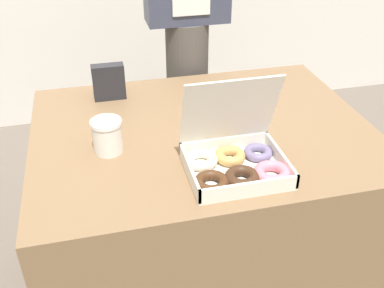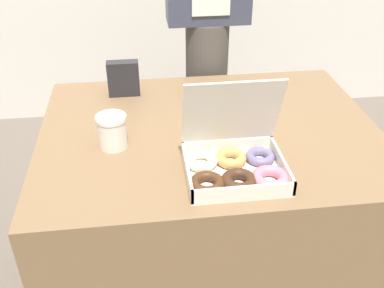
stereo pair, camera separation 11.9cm
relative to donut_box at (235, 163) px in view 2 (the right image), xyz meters
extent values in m
plane|color=#665B51|center=(-0.03, 0.26, -0.76)|extent=(14.00, 14.00, 0.00)
cube|color=brown|center=(-0.03, 0.26, -0.40)|extent=(1.14, 0.87, 0.73)
cube|color=white|center=(0.00, -0.01, -0.04)|extent=(0.28, 0.24, 0.01)
cube|color=white|center=(-0.14, -0.01, -0.01)|extent=(0.01, 0.24, 0.04)
cube|color=white|center=(0.14, -0.01, -0.01)|extent=(0.01, 0.24, 0.04)
cube|color=white|center=(0.00, -0.12, -0.01)|extent=(0.28, 0.01, 0.04)
cube|color=white|center=(0.00, 0.11, -0.01)|extent=(0.28, 0.01, 0.04)
cube|color=white|center=(0.00, 0.07, 0.12)|extent=(0.28, 0.09, 0.23)
torus|color=#4C2D19|center=(-0.09, -0.06, -0.02)|extent=(0.14, 0.14, 0.03)
torus|color=silver|center=(-0.09, 0.05, -0.02)|extent=(0.12, 0.12, 0.03)
torus|color=#422819|center=(0.00, -0.06, -0.02)|extent=(0.12, 0.12, 0.03)
torus|color=tan|center=(0.00, 0.05, -0.02)|extent=(0.11, 0.11, 0.03)
torus|color=pink|center=(0.09, -0.06, -0.02)|extent=(0.12, 0.12, 0.03)
torus|color=slate|center=(0.09, 0.05, -0.02)|extent=(0.12, 0.12, 0.03)
cylinder|color=silver|center=(-0.35, 0.19, 0.01)|extent=(0.09, 0.09, 0.10)
cylinder|color=white|center=(-0.35, 0.19, 0.06)|extent=(0.10, 0.10, 0.01)
cube|color=#232328|center=(-0.31, 0.56, 0.03)|extent=(0.12, 0.05, 0.13)
cylinder|color=#4C4742|center=(0.05, 0.83, -0.31)|extent=(0.19, 0.19, 0.91)
camera|label=1|loc=(-0.37, -1.00, 0.73)|focal=42.00mm
camera|label=2|loc=(-0.25, -1.03, 0.73)|focal=42.00mm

